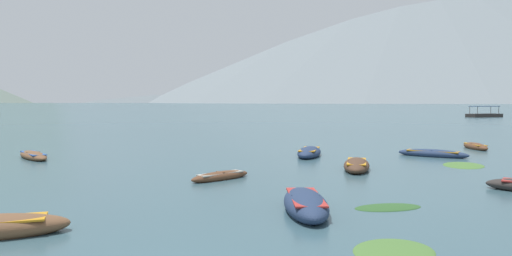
{
  "coord_description": "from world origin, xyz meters",
  "views": [
    {
      "loc": [
        1.57,
        -6.92,
        3.31
      ],
      "look_at": [
        0.53,
        47.42,
        0.2
      ],
      "focal_mm": 32.62,
      "sensor_mm": 36.0,
      "label": 1
    }
  ],
  "objects_px": {
    "rowboat_1": "(220,176)",
    "rowboat_2": "(306,204)",
    "rowboat_10": "(33,156)",
    "rowboat_8": "(357,165)",
    "rowboat_6": "(475,146)",
    "rowboat_3": "(309,152)",
    "ferry_1": "(484,115)",
    "rowboat_5": "(433,154)"
  },
  "relations": [
    {
      "from": "rowboat_6",
      "to": "rowboat_8",
      "type": "xyz_separation_m",
      "value": [
        -10.24,
        -10.06,
        0.04
      ]
    },
    {
      "from": "rowboat_2",
      "to": "rowboat_5",
      "type": "bearing_deg",
      "value": 57.95
    },
    {
      "from": "rowboat_1",
      "to": "rowboat_10",
      "type": "bearing_deg",
      "value": 148.64
    },
    {
      "from": "rowboat_3",
      "to": "ferry_1",
      "type": "relative_size",
      "value": 0.53
    },
    {
      "from": "rowboat_8",
      "to": "rowboat_10",
      "type": "relative_size",
      "value": 1.03
    },
    {
      "from": "rowboat_2",
      "to": "rowboat_3",
      "type": "xyz_separation_m",
      "value": [
        1.47,
        14.24,
        -0.01
      ]
    },
    {
      "from": "rowboat_2",
      "to": "rowboat_3",
      "type": "bearing_deg",
      "value": 84.11
    },
    {
      "from": "rowboat_3",
      "to": "rowboat_6",
      "type": "distance_m",
      "value": 12.83
    },
    {
      "from": "ferry_1",
      "to": "rowboat_2",
      "type": "bearing_deg",
      "value": -117.91
    },
    {
      "from": "rowboat_3",
      "to": "rowboat_6",
      "type": "height_order",
      "value": "rowboat_3"
    },
    {
      "from": "rowboat_6",
      "to": "rowboat_8",
      "type": "relative_size",
      "value": 0.81
    },
    {
      "from": "rowboat_5",
      "to": "rowboat_1",
      "type": "bearing_deg",
      "value": -144.86
    },
    {
      "from": "rowboat_2",
      "to": "rowboat_8",
      "type": "relative_size",
      "value": 0.97
    },
    {
      "from": "rowboat_8",
      "to": "rowboat_2",
      "type": "bearing_deg",
      "value": -110.39
    },
    {
      "from": "rowboat_3",
      "to": "rowboat_10",
      "type": "height_order",
      "value": "rowboat_3"
    },
    {
      "from": "rowboat_3",
      "to": "rowboat_6",
      "type": "bearing_deg",
      "value": 20.67
    },
    {
      "from": "rowboat_3",
      "to": "rowboat_8",
      "type": "xyz_separation_m",
      "value": [
        1.77,
        -5.53,
        -0.01
      ]
    },
    {
      "from": "rowboat_6",
      "to": "rowboat_10",
      "type": "distance_m",
      "value": 28.8
    },
    {
      "from": "rowboat_5",
      "to": "rowboat_8",
      "type": "height_order",
      "value": "rowboat_8"
    },
    {
      "from": "rowboat_8",
      "to": "rowboat_10",
      "type": "bearing_deg",
      "value": 167.12
    },
    {
      "from": "rowboat_8",
      "to": "ferry_1",
      "type": "height_order",
      "value": "ferry_1"
    },
    {
      "from": "ferry_1",
      "to": "rowboat_1",
      "type": "bearing_deg",
      "value": -121.29
    },
    {
      "from": "rowboat_2",
      "to": "rowboat_6",
      "type": "relative_size",
      "value": 1.19
    },
    {
      "from": "rowboat_2",
      "to": "rowboat_10",
      "type": "relative_size",
      "value": 1.0
    },
    {
      "from": "rowboat_1",
      "to": "rowboat_2",
      "type": "distance_m",
      "value": 6.53
    },
    {
      "from": "rowboat_2",
      "to": "rowboat_8",
      "type": "bearing_deg",
      "value": 69.61
    },
    {
      "from": "rowboat_3",
      "to": "rowboat_8",
      "type": "bearing_deg",
      "value": -72.25
    },
    {
      "from": "rowboat_6",
      "to": "rowboat_8",
      "type": "bearing_deg",
      "value": -135.5
    },
    {
      "from": "rowboat_5",
      "to": "rowboat_8",
      "type": "xyz_separation_m",
      "value": [
        -5.64,
        -5.48,
        0.04
      ]
    },
    {
      "from": "rowboat_2",
      "to": "rowboat_8",
      "type": "height_order",
      "value": "rowboat_2"
    },
    {
      "from": "rowboat_6",
      "to": "rowboat_10",
      "type": "bearing_deg",
      "value": -168.07
    },
    {
      "from": "rowboat_6",
      "to": "rowboat_10",
      "type": "height_order",
      "value": "rowboat_6"
    },
    {
      "from": "rowboat_1",
      "to": "rowboat_5",
      "type": "xyz_separation_m",
      "value": [
        11.99,
        8.44,
        0.04
      ]
    },
    {
      "from": "rowboat_6",
      "to": "ferry_1",
      "type": "xyz_separation_m",
      "value": [
        31.44,
        66.0,
        0.28
      ]
    },
    {
      "from": "rowboat_2",
      "to": "rowboat_3",
      "type": "height_order",
      "value": "rowboat_2"
    },
    {
      "from": "rowboat_1",
      "to": "rowboat_3",
      "type": "distance_m",
      "value": 9.65
    },
    {
      "from": "rowboat_5",
      "to": "rowboat_10",
      "type": "height_order",
      "value": "rowboat_5"
    },
    {
      "from": "rowboat_6",
      "to": "ferry_1",
      "type": "height_order",
      "value": "ferry_1"
    },
    {
      "from": "rowboat_3",
      "to": "rowboat_10",
      "type": "xyz_separation_m",
      "value": [
        -16.17,
        -1.42,
        -0.06
      ]
    },
    {
      "from": "rowboat_6",
      "to": "rowboat_10",
      "type": "xyz_separation_m",
      "value": [
        -28.18,
        -5.96,
        -0.01
      ]
    },
    {
      "from": "rowboat_1",
      "to": "rowboat_2",
      "type": "xyz_separation_m",
      "value": [
        3.11,
        -5.75,
        0.1
      ]
    },
    {
      "from": "rowboat_1",
      "to": "rowboat_2",
      "type": "relative_size",
      "value": 0.68
    }
  ]
}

